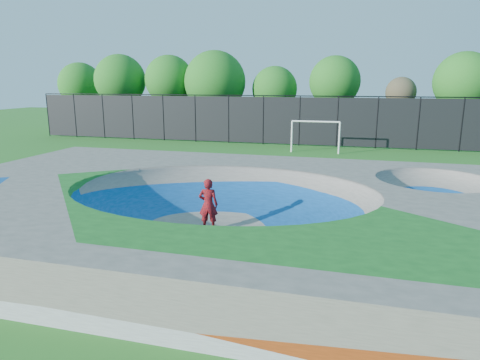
# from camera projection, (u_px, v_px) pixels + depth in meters

# --- Properties ---
(ground) EXTENTS (120.00, 120.00, 0.00)m
(ground) POSITION_uv_depth(u_px,v_px,m) (221.00, 228.00, 15.32)
(ground) COLOR #20641B
(ground) RESTS_ON ground
(skate_deck) EXTENTS (22.00, 14.00, 1.50)m
(skate_deck) POSITION_uv_depth(u_px,v_px,m) (221.00, 208.00, 15.15)
(skate_deck) COLOR gray
(skate_deck) RESTS_ON ground
(skater) EXTENTS (0.74, 0.54, 1.86)m
(skater) POSITION_uv_depth(u_px,v_px,m) (208.00, 205.00, 14.94)
(skater) COLOR red
(skater) RESTS_ON ground
(skateboard) EXTENTS (0.81, 0.35, 0.05)m
(skateboard) POSITION_uv_depth(u_px,v_px,m) (209.00, 229.00, 15.15)
(skateboard) COLOR black
(skateboard) RESTS_ON ground
(soccer_goal) EXTENTS (3.56, 0.12, 2.35)m
(soccer_goal) POSITION_uv_depth(u_px,v_px,m) (315.00, 131.00, 31.11)
(soccer_goal) COLOR white
(soccer_goal) RESTS_ON ground
(fence) EXTENTS (48.09, 0.09, 4.04)m
(fence) POSITION_uv_depth(u_px,v_px,m) (299.00, 120.00, 34.59)
(fence) COLOR black
(fence) RESTS_ON ground
(treeline) EXTENTS (53.09, 7.10, 7.97)m
(treeline) POSITION_uv_depth(u_px,v_px,m) (278.00, 84.00, 39.08)
(treeline) COLOR #4C3026
(treeline) RESTS_ON ground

